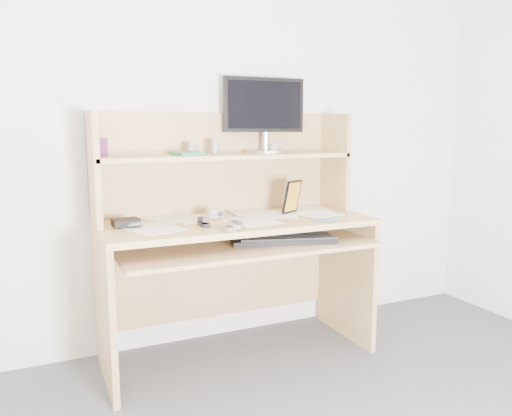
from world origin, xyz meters
name	(u,v)px	position (x,y,z in m)	size (l,w,h in m)	color
back_wall	(215,123)	(0.00, 1.80, 1.25)	(3.60, 0.04, 2.50)	white
desk	(232,227)	(0.00, 1.56, 0.69)	(1.40, 0.70, 1.30)	tan
paper_clutter	(237,219)	(0.00, 1.48, 0.75)	(1.32, 0.54, 0.01)	white
keyboard	(283,239)	(0.18, 1.31, 0.67)	(0.55, 0.32, 0.04)	black
tv_remote	(237,224)	(-0.08, 1.29, 0.76)	(0.05, 0.17, 0.02)	#9D9C98
flip_phone	(228,227)	(-0.15, 1.23, 0.77)	(0.04, 0.08, 0.02)	#A5A5A7
stapler	(204,221)	(-0.21, 1.39, 0.77)	(0.03, 0.12, 0.04)	black
wallet	(126,222)	(-0.56, 1.53, 0.77)	(0.12, 0.10, 0.03)	black
sticky_note_pad	(216,222)	(-0.13, 1.44, 0.75)	(0.07, 0.07, 0.01)	#FFE343
digital_camera	(215,214)	(-0.10, 1.53, 0.78)	(0.08, 0.03, 0.05)	#BABABD
game_case	(292,197)	(0.34, 1.51, 0.85)	(0.13, 0.01, 0.18)	black
blue_pen	(325,221)	(0.37, 1.22, 0.76)	(0.01, 0.01, 0.12)	blue
card_box	(101,147)	(-0.64, 1.68, 1.13)	(0.06, 0.02, 0.09)	maroon
shelf_book	(187,154)	(-0.22, 1.61, 1.09)	(0.13, 0.18, 0.02)	#317A56
chip_stack_a	(194,149)	(-0.16, 1.68, 1.11)	(0.04, 0.04, 0.06)	black
chip_stack_b	(191,149)	(-0.19, 1.65, 1.11)	(0.04, 0.04, 0.07)	white
chip_stack_c	(274,148)	(0.28, 1.62, 1.11)	(0.05, 0.05, 0.06)	black
chip_stack_d	(215,147)	(-0.06, 1.65, 1.12)	(0.05, 0.05, 0.08)	white
monitor	(264,113)	(0.26, 1.71, 1.30)	(0.49, 0.24, 0.42)	#A3A4A8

